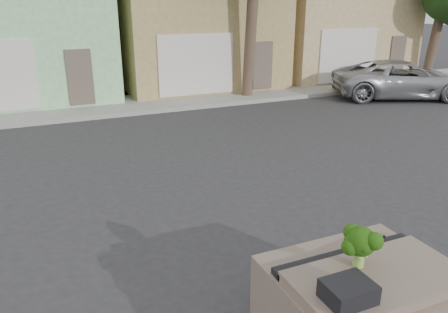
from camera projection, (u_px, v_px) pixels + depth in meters
ground_plane at (246, 232)px, 7.78m from camera, size 120.00×120.00×0.00m
sidewalk at (125, 105)px, 16.80m from camera, size 40.00×3.00×0.15m
townhouse_mint at (11, 3)px, 17.67m from camera, size 7.20×8.20×7.55m
townhouse_tan at (187, 2)px, 20.50m from camera, size 7.20×8.20×7.55m
townhouse_beige at (319, 2)px, 23.34m from camera, size 7.20×8.20×7.55m
silver_pickup at (399, 98)px, 18.43m from camera, size 6.11×4.54×1.54m
tree_far at (437, 20)px, 20.87m from camera, size 3.20×3.00×6.00m
car_dashboard at (364, 309)px, 5.00m from camera, size 2.00×1.80×1.12m
instrument_hump at (348, 292)px, 4.26m from camera, size 0.48×0.38×0.20m
wiper_arm at (366, 245)px, 5.24m from camera, size 0.69×0.15×0.02m
broccoli at (360, 247)px, 4.76m from camera, size 0.41×0.41×0.49m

